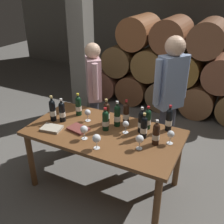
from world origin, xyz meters
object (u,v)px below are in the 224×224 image
wine_glass_3 (140,139)px  wine_bottle_3 (169,120)px  wine_bottle_10 (117,115)px  wine_glass_0 (84,130)px  wine_bottle_5 (78,106)px  wine_glass_5 (126,125)px  wine_bottle_4 (126,113)px  wine_bottle_7 (141,121)px  dining_table (104,138)px  sommelier_presenting (170,92)px  wine_glass_2 (171,135)px  wine_glass_1 (97,139)px  tasting_notebook (52,128)px  leather_ledger (78,129)px  taster_seated_left (94,88)px  wine_bottle_9 (105,120)px  wine_bottle_2 (148,119)px  wine_bottle_6 (156,134)px  wine_bottle_1 (62,111)px  wine_bottle_11 (144,127)px  wine_bottle_0 (107,113)px  wine_glass_4 (88,113)px  wine_bottle_8 (53,110)px

wine_glass_3 → wine_bottle_3: bearing=72.5°
wine_bottle_10 → wine_glass_0: size_ratio=1.99×
wine_bottle_5 → wine_glass_0: wine_bottle_5 is taller
wine_glass_5 → wine_bottle_4: bearing=113.3°
wine_bottle_7 → wine_glass_0: bearing=-139.8°
dining_table → sommelier_presenting: (0.51, 0.75, 0.37)m
wine_glass_2 → wine_glass_1: bearing=-146.5°
tasting_notebook → sommelier_presenting: (1.05, 0.98, 0.27)m
dining_table → wine_bottle_5: wine_bottle_5 is taller
dining_table → leather_ledger: size_ratio=7.73×
wine_bottle_7 → wine_bottle_10: bearing=179.9°
wine_bottle_3 → taster_seated_left: bearing=162.5°
wine_bottle_7 → wine_glass_3: 0.33m
dining_table → wine_glass_3: size_ratio=11.01×
wine_bottle_9 → wine_glass_0: (-0.11, -0.26, -0.01)m
wine_bottle_2 → wine_glass_5: (-0.18, -0.20, -0.02)m
wine_bottle_6 → wine_glass_0: (-0.70, -0.24, -0.01)m
wine_bottle_1 → wine_bottle_10: 0.65m
wine_glass_1 → wine_bottle_9: bearing=104.6°
wine_bottle_11 → sommelier_presenting: 0.69m
wine_bottle_6 → tasting_notebook: size_ratio=1.26×
wine_bottle_5 → taster_seated_left: 0.52m
wine_bottle_0 → leather_ledger: size_ratio=1.38×
wine_bottle_11 → sommelier_presenting: sommelier_presenting is taller
wine_glass_4 → leather_ledger: size_ratio=0.67×
wine_bottle_8 → wine_glass_4: 0.41m
dining_table → wine_glass_5: (0.22, 0.08, 0.19)m
wine_bottle_7 → wine_bottle_1: bearing=-168.3°
wine_glass_5 → wine_bottle_6: bearing=-9.9°
wine_bottle_9 → wine_bottle_10: size_ratio=0.89×
wine_bottle_0 → wine_bottle_4: size_ratio=1.02×
wine_bottle_4 → tasting_notebook: 0.86m
wine_bottle_8 → wine_bottle_10: size_ratio=1.03×
sommelier_presenting → wine_bottle_1: bearing=-144.3°
wine_bottle_3 → wine_bottle_11: (-0.19, -0.27, -0.01)m
wine_bottle_0 → wine_bottle_4: (0.20, 0.10, -0.00)m
wine_bottle_1 → wine_bottle_7: 0.94m
wine_glass_0 → leather_ledger: (-0.16, 0.12, -0.10)m
wine_bottle_7 → taster_seated_left: taster_seated_left is taller
wine_glass_1 → wine_glass_3: wine_glass_1 is taller
wine_bottle_6 → wine_bottle_10: size_ratio=0.90×
leather_ledger → wine_bottle_1: bearing=172.6°
wine_glass_3 → sommelier_presenting: sommelier_presenting is taller
wine_bottle_9 → wine_bottle_11: bearing=5.5°
wine_bottle_3 → wine_bottle_7: 0.31m
wine_bottle_7 → wine_bottle_8: 1.05m
wine_bottle_0 → wine_glass_5: (0.29, -0.10, -0.03)m
dining_table → wine_glass_1: size_ratio=10.68×
wine_bottle_0 → wine_glass_2: wine_bottle_0 is taller
wine_bottle_1 → wine_bottle_9: 0.55m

